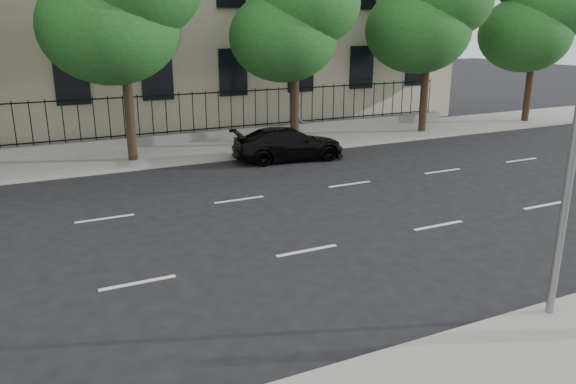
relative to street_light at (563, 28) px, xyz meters
name	(u,v)px	position (x,y,z in m)	size (l,w,h in m)	color
ground	(365,294)	(-2.50, 1.77, -5.15)	(120.00, 120.00, 0.00)	black
far_sidewalk	(178,152)	(-2.50, 15.77, -5.07)	(60.00, 4.00, 0.15)	gray
lane_markings	(269,222)	(-2.50, 6.52, -5.14)	(49.60, 4.62, 0.01)	silver
iron_fence	(167,132)	(-2.50, 17.47, -4.50)	(30.00, 0.50, 2.20)	slate
street_light	(563,28)	(0.00, 0.00, 0.00)	(0.25, 3.32, 8.05)	slate
tree_d	(294,8)	(2.54, 15.13, 0.69)	(5.34, 4.94, 8.84)	#382619
tree_e	(429,1)	(9.54, 15.13, 1.05)	(5.71, 5.31, 9.46)	#382619
tree_f	(536,10)	(16.54, 15.13, 0.73)	(5.52, 5.12, 9.01)	#382619
black_sedan	(289,144)	(1.20, 12.89, -4.50)	(1.81, 4.46, 1.29)	black
pedestrian_far	(296,122)	(2.98, 15.76, -4.19)	(0.78, 0.61, 1.61)	#2F4599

